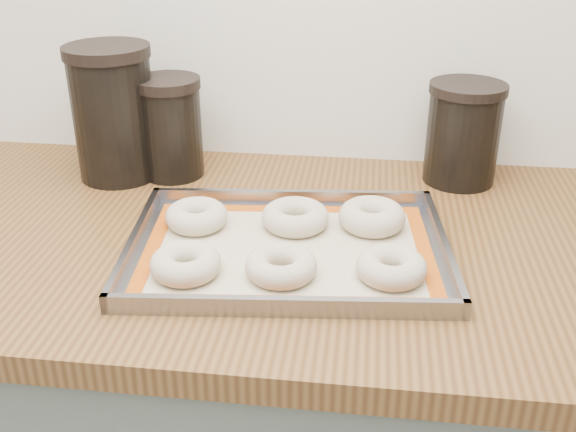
# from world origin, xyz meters

# --- Properties ---
(countertop) EXTENTS (3.06, 0.68, 0.04)m
(countertop) POSITION_xyz_m (0.00, 1.68, 0.88)
(countertop) COLOR brown
(countertop) RESTS_ON cabinet
(baking_tray) EXTENTS (0.49, 0.37, 0.03)m
(baking_tray) POSITION_xyz_m (0.08, 1.61, 0.91)
(baking_tray) COLOR gray
(baking_tray) RESTS_ON countertop
(baking_mat) EXTENTS (0.45, 0.33, 0.00)m
(baking_mat) POSITION_xyz_m (0.08, 1.61, 0.90)
(baking_mat) COLOR #C6B793
(baking_mat) RESTS_ON baking_tray
(bagel_front_left) EXTENTS (0.10, 0.10, 0.03)m
(bagel_front_left) POSITION_xyz_m (-0.05, 1.53, 0.92)
(bagel_front_left) COLOR #C6B599
(bagel_front_left) RESTS_ON baking_mat
(bagel_front_mid) EXTENTS (0.10, 0.10, 0.03)m
(bagel_front_mid) POSITION_xyz_m (0.08, 1.54, 0.92)
(bagel_front_mid) COLOR #C6B599
(bagel_front_mid) RESTS_ON baking_mat
(bagel_front_right) EXTENTS (0.11, 0.11, 0.03)m
(bagel_front_right) POSITION_xyz_m (0.22, 1.55, 0.92)
(bagel_front_right) COLOR #C6B599
(bagel_front_right) RESTS_ON baking_mat
(bagel_back_left) EXTENTS (0.11, 0.11, 0.04)m
(bagel_back_left) POSITION_xyz_m (-0.07, 1.67, 0.92)
(bagel_back_left) COLOR #C6B599
(bagel_back_left) RESTS_ON baking_mat
(bagel_back_mid) EXTENTS (0.12, 0.12, 0.04)m
(bagel_back_mid) POSITION_xyz_m (0.08, 1.69, 0.92)
(bagel_back_mid) COLOR #C6B599
(bagel_back_mid) RESTS_ON baking_mat
(bagel_back_right) EXTENTS (0.12, 0.12, 0.04)m
(bagel_back_right) POSITION_xyz_m (0.20, 1.70, 0.92)
(bagel_back_right) COLOR #C6B599
(bagel_back_right) RESTS_ON baking_mat
(canister_left) EXTENTS (0.15, 0.15, 0.24)m
(canister_left) POSITION_xyz_m (-0.27, 1.86, 1.02)
(canister_left) COLOR black
(canister_left) RESTS_ON countertop
(canister_mid) EXTENTS (0.12, 0.12, 0.18)m
(canister_mid) POSITION_xyz_m (-0.17, 1.88, 0.99)
(canister_mid) COLOR black
(canister_mid) RESTS_ON countertop
(canister_right) EXTENTS (0.13, 0.13, 0.18)m
(canister_right) POSITION_xyz_m (0.35, 1.92, 0.99)
(canister_right) COLOR black
(canister_right) RESTS_ON countertop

